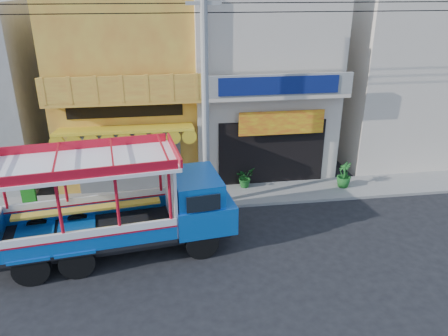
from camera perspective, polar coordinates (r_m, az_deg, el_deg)
name	(u,v)px	position (r m, az deg, el deg)	size (l,w,h in m)	color
ground	(248,250)	(14.81, 3.10, -10.69)	(90.00, 90.00, 0.00)	black
sidewalk	(229,196)	(18.19, 0.67, -3.61)	(30.00, 2.00, 0.12)	slate
shophouse_left	(128,82)	(20.49, -12.38, 10.93)	(6.00, 7.50, 8.24)	#C6772C
shophouse_right	(259,78)	(20.94, 4.54, 11.63)	(6.00, 6.75, 8.24)	beige
party_pilaster	(201,99)	(17.50, -2.98, 9.05)	(0.35, 0.30, 8.00)	beige
filler_building_right	(397,80)	(23.57, 21.65, 10.63)	(6.00, 6.00, 7.60)	beige
utility_pole	(209,80)	(15.78, -1.96, 11.37)	(28.00, 0.26, 9.00)	gray
songthaew_truck	(132,204)	(14.26, -11.93, -4.59)	(7.91, 3.42, 3.57)	black
green_sign	(30,201)	(18.35, -24.04, -3.90)	(0.61, 0.45, 0.96)	black
potted_plant_a	(245,177)	(18.70, 2.75, -1.22)	(0.77, 0.66, 0.85)	#18551C
potted_plant_c	(344,175)	(19.31, 15.43, -0.84)	(0.62, 0.62, 1.11)	#18551C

